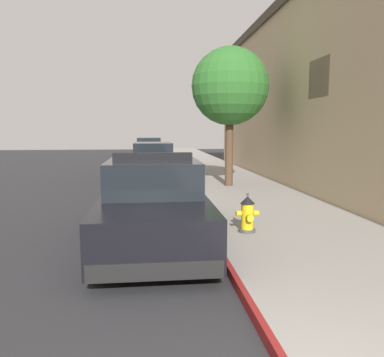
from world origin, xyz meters
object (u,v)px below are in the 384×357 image
police_cruiser (153,202)px  street_tree (230,87)px  fire_hydrant (247,214)px  parked_car_silver_ahead (153,161)px  parked_car_dark_far (149,149)px

police_cruiser → street_tree: street_tree is taller
police_cruiser → fire_hydrant: size_ratio=6.37×
parked_car_silver_ahead → parked_car_dark_far: same height
parked_car_dark_far → street_tree: (2.84, -14.39, 2.83)m
police_cruiser → street_tree: (2.71, 5.98, 2.83)m
police_cruiser → parked_car_dark_far: police_cruiser is taller
fire_hydrant → street_tree: (0.92, 6.09, 3.08)m
police_cruiser → parked_car_silver_ahead: police_cruiser is taller
parked_car_silver_ahead → fire_hydrant: parked_car_silver_ahead is taller
parked_car_dark_far → street_tree: 14.94m
parked_car_silver_ahead → fire_hydrant: 9.84m
police_cruiser → street_tree: 7.15m
street_tree → fire_hydrant: bearing=-98.6°
police_cruiser → parked_car_dark_far: 20.37m
police_cruiser → fire_hydrant: (1.80, -0.11, -0.25)m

